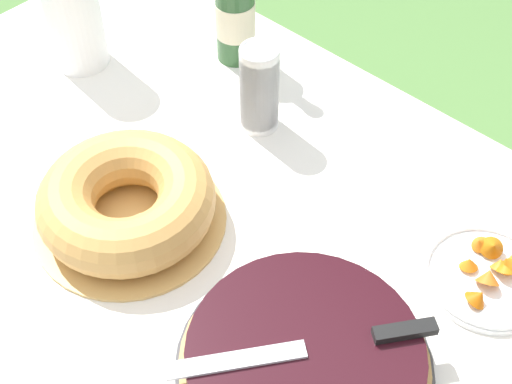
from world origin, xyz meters
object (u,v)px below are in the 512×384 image
Objects in this scene: cider_bottle_green at (235,9)px; snack_plate_near at (489,274)px; serving_knife at (327,344)px; bundt_cake at (127,202)px; berry_tart at (304,360)px; paper_towel_roll at (72,13)px; cup_stack at (259,89)px.

cider_bottle_green reaches higher than snack_plate_near.
bundt_cake is (-0.41, -0.01, -0.01)m from serving_knife.
berry_tart is at bearing -0.00° from serving_knife.
snack_plate_near is 0.85× the size of paper_towel_roll.
berry_tart is 1.15× the size of serving_knife.
cup_stack reaches higher than bundt_cake.
snack_plate_near is at bearing -2.04° from cup_stack.
paper_towel_roll reaches higher than berry_tart.
paper_towel_roll is at bearing 164.14° from berry_tart.
cup_stack reaches higher than serving_knife.
berry_tart is at bearing -109.22° from snack_plate_near.
serving_knife reaches higher than snack_plate_near.
serving_knife is 0.51m from cup_stack.
cup_stack is at bearing 90.62° from bundt_cake.
berry_tart is 1.82× the size of snack_plate_near.
berry_tart is 2.06× the size of cup_stack.
berry_tart is at bearing -38.50° from cider_bottle_green.
paper_towel_roll is (-0.81, 0.20, 0.05)m from serving_knife.
cup_stack is at bearing -90.25° from serving_knife.
cup_stack reaches higher than snack_plate_near.
bundt_cake is 1.82× the size of cup_stack.
snack_plate_near is at bearing 70.78° from berry_tart.
serving_knife is 0.41m from bundt_cake.
berry_tart is 0.05m from serving_knife.
snack_plate_near is (0.68, -0.14, -0.10)m from cider_bottle_green.
cider_bottle_green is 1.32× the size of paper_towel_roll.
paper_towel_roll is at bearing -174.31° from snack_plate_near.
cider_bottle_green is at bearing -89.45° from serving_knife.
serving_knife is at bearing 1.75° from bundt_cake.
cider_bottle_green is 0.32m from paper_towel_roll.
snack_plate_near is at bearing 5.69° from paper_towel_roll.
serving_knife is at bearing -36.99° from cup_stack.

